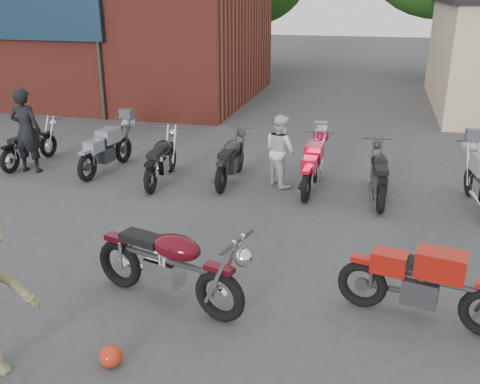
% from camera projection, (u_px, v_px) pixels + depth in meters
% --- Properties ---
extents(ground, '(90.00, 90.00, 0.00)m').
position_uv_depth(ground, '(217.00, 335.00, 6.39)').
color(ground, '#38383B').
extents(brick_building, '(12.00, 8.00, 4.00)m').
position_uv_depth(brick_building, '(97.00, 42.00, 20.46)').
color(brick_building, maroon).
rests_on(brick_building, ground).
extents(vintage_motorcycle, '(2.34, 1.31, 1.29)m').
position_uv_depth(vintage_motorcycle, '(169.00, 260.00, 6.80)').
color(vintage_motorcycle, '#480912').
rests_on(vintage_motorcycle, ground).
extents(sportbike, '(2.13, 1.06, 1.18)m').
position_uv_depth(sportbike, '(428.00, 279.00, 6.45)').
color(sportbike, '#A3150D').
rests_on(sportbike, ground).
extents(helmet, '(0.27, 0.27, 0.24)m').
position_uv_depth(helmet, '(111.00, 356.00, 5.83)').
color(helmet, '#B72813').
rests_on(helmet, ground).
extents(person_dark, '(0.70, 0.48, 1.89)m').
position_uv_depth(person_dark, '(26.00, 131.00, 11.80)').
color(person_dark, black).
rests_on(person_dark, ground).
extents(person_light, '(0.92, 0.92, 1.50)m').
position_uv_depth(person_light, '(280.00, 150.00, 11.05)').
color(person_light, silver).
rests_on(person_light, ground).
extents(row_bike_0, '(0.77, 1.87, 1.06)m').
position_uv_depth(row_bike_0, '(30.00, 142.00, 12.45)').
color(row_bike_0, black).
rests_on(row_bike_0, ground).
extents(row_bike_1, '(0.85, 2.03, 1.15)m').
position_uv_depth(row_bike_1, '(106.00, 146.00, 11.97)').
color(row_bike_1, gray).
rests_on(row_bike_1, ground).
extents(row_bike_2, '(0.79, 1.97, 1.11)m').
position_uv_depth(row_bike_2, '(161.00, 157.00, 11.29)').
color(row_bike_2, black).
rests_on(row_bike_2, ground).
extents(row_bike_3, '(0.63, 1.91, 1.11)m').
position_uv_depth(row_bike_3, '(231.00, 157.00, 11.31)').
color(row_bike_3, black).
rests_on(row_bike_3, ground).
extents(row_bike_4, '(0.71, 1.96, 1.13)m').
position_uv_depth(row_bike_4, '(313.00, 163.00, 10.84)').
color(row_bike_4, red).
rests_on(row_bike_4, ground).
extents(row_bike_5, '(0.81, 1.98, 1.12)m').
position_uv_depth(row_bike_5, '(379.00, 172.00, 10.34)').
color(row_bike_5, black).
rests_on(row_bike_5, ground).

